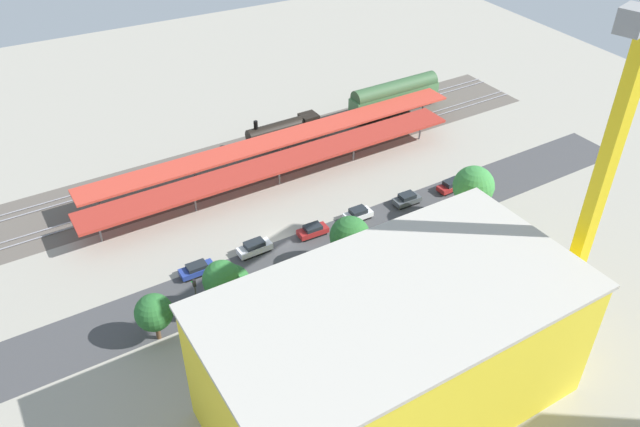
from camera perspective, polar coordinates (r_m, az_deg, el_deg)
name	(u,v)px	position (r m, az deg, el deg)	size (l,w,h in m)	color
ground_plane	(280,241)	(86.87, -3.62, -2.51)	(190.16, 190.16, 0.00)	#9E998C
rail_bed	(222,167)	(103.75, -8.85, 4.14)	(118.85, 14.82, 0.01)	#5B544C
street_asphalt	(294,259)	(83.85, -2.35, -4.10)	(118.85, 9.00, 0.01)	#424244
track_rails	(222,166)	(103.66, -8.86, 4.22)	(118.71, 14.17, 0.12)	#9E9EA8
platform_canopy_near	(279,163)	(96.58, -3.76, 4.58)	(61.58, 8.45, 4.03)	#A82D23
platform_canopy_far	(280,139)	(102.80, -3.64, 6.72)	(65.92, 7.99, 4.10)	#C63D2D
locomotive	(287,130)	(109.97, -2.97, 7.56)	(14.81, 3.37, 5.03)	black
passenger_coach	(395,96)	(119.40, 6.75, 10.51)	(18.51, 4.07, 6.12)	black
parked_car_0	(452,186)	(98.64, 11.79, 2.47)	(4.81, 2.24, 1.72)	black
parked_car_1	(407,200)	(94.34, 7.84, 1.25)	(4.16, 1.96, 1.73)	black
parked_car_2	(358,214)	(90.54, 3.45, -0.08)	(4.22, 1.95, 1.75)	black
parked_car_3	(313,231)	(87.34, -0.66, -1.58)	(4.29, 1.87, 1.63)	black
parked_car_4	(255,248)	(84.67, -5.92, -3.12)	(4.79, 2.06, 1.85)	black
parked_car_5	(197,270)	(82.56, -11.04, -5.00)	(4.56, 2.02, 1.54)	black
construction_building	(393,353)	(62.83, 6.60, -12.36)	(35.52, 18.39, 14.36)	yellow
construction_roof_slab	(398,297)	(57.57, 7.10, -7.45)	(36.12, 18.99, 0.40)	#B7B2A8
tower_crane	(619,150)	(67.21, 25.39, 5.19)	(28.72, 10.99, 38.70)	gray
box_truck_0	(309,297)	(75.77, -0.96, -7.56)	(8.96, 2.77, 3.58)	black
street_tree_0	(473,186)	(89.87, 13.68, 2.40)	(5.76, 5.76, 8.66)	brown
street_tree_1	(350,236)	(79.84, 2.71, -2.06)	(5.20, 5.20, 7.41)	brown
street_tree_2	(232,283)	(74.92, -7.91, -6.19)	(4.27, 4.27, 6.19)	brown
street_tree_3	(222,280)	(73.95, -8.84, -5.91)	(4.56, 4.56, 7.36)	brown
street_tree_4	(154,313)	(73.04, -14.76, -8.64)	(4.30, 4.30, 6.17)	brown
traffic_light	(196,293)	(74.27, -11.16, -7.06)	(0.50, 0.36, 6.03)	#333333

